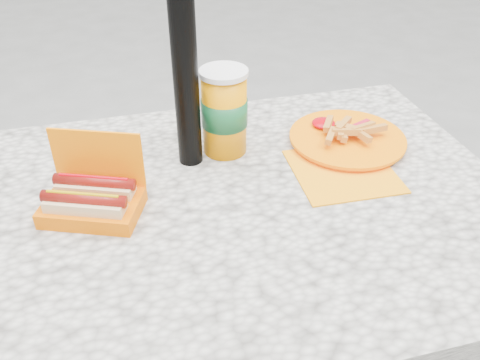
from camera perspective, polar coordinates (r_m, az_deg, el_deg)
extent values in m
cube|color=beige|center=(0.98, -3.78, -3.91)|extent=(1.20, 0.80, 0.05)
cylinder|color=black|center=(1.49, -25.23, -10.78)|extent=(0.07, 0.07, 0.70)
cylinder|color=black|center=(1.57, 12.64, -4.82)|extent=(0.07, 0.07, 0.70)
cube|color=#FF7A00|center=(0.97, -16.20, -2.98)|extent=(0.20, 0.17, 0.03)
cube|color=#FF7A00|center=(0.97, -15.71, 2.41)|extent=(0.16, 0.07, 0.11)
cube|color=beige|center=(0.94, -16.93, -3.09)|extent=(0.15, 0.09, 0.04)
cylinder|color=maroon|center=(0.93, -17.15, -2.04)|extent=(0.15, 0.08, 0.02)
cylinder|color=#B48800|center=(0.92, -17.26, -1.52)|extent=(0.12, 0.05, 0.01)
cube|color=beige|center=(0.98, -15.84, -1.23)|extent=(0.15, 0.09, 0.04)
cylinder|color=maroon|center=(0.96, -16.04, -0.19)|extent=(0.15, 0.08, 0.02)
cylinder|color=#B50009|center=(0.96, -16.14, 0.31)|extent=(0.12, 0.05, 0.01)
cube|color=orange|center=(1.07, 11.48, 1.01)|extent=(0.21, 0.21, 0.00)
cylinder|color=#FF7A00|center=(1.17, 11.94, 4.50)|extent=(0.25, 0.25, 0.01)
cylinder|color=#FF7A00|center=(1.16, 11.96, 4.69)|extent=(0.26, 0.26, 0.01)
cube|color=#BF712D|center=(1.15, 12.11, 5.63)|extent=(0.05, 0.05, 0.01)
cube|color=#BF712D|center=(1.17, 9.90, 6.24)|extent=(0.05, 0.06, 0.01)
cube|color=#BF712D|center=(1.14, 11.17, 5.47)|extent=(0.04, 0.06, 0.01)
cube|color=#BF712D|center=(1.15, 12.15, 5.70)|extent=(0.06, 0.05, 0.02)
cube|color=#BF712D|center=(1.14, 11.33, 5.18)|extent=(0.03, 0.06, 0.02)
cube|color=#BF712D|center=(1.12, 10.15, 4.91)|extent=(0.05, 0.06, 0.01)
cube|color=#BF712D|center=(1.16, 13.40, 5.44)|extent=(0.06, 0.02, 0.02)
cube|color=#BF712D|center=(1.14, 13.38, 5.02)|extent=(0.03, 0.06, 0.02)
cube|color=#BF712D|center=(1.15, 13.66, 5.74)|extent=(0.06, 0.03, 0.02)
cube|color=#BF712D|center=(1.13, 11.86, 5.32)|extent=(0.06, 0.03, 0.02)
cube|color=#BF712D|center=(1.16, 11.55, 6.15)|extent=(0.05, 0.05, 0.01)
cube|color=#BF712D|center=(1.16, 14.82, 5.55)|extent=(0.06, 0.02, 0.01)
ellipsoid|color=#B50009|center=(1.19, 9.37, 6.32)|extent=(0.05, 0.05, 0.02)
cube|color=red|center=(1.17, 12.50, 5.84)|extent=(0.10, 0.05, 0.00)
cylinder|color=#FF9400|center=(1.08, -1.76, 7.40)|extent=(0.09, 0.09, 0.18)
cylinder|color=#15572B|center=(1.08, -1.77, 7.65)|extent=(0.10, 0.10, 0.06)
cylinder|color=white|center=(1.04, -1.86, 11.98)|extent=(0.10, 0.10, 0.01)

